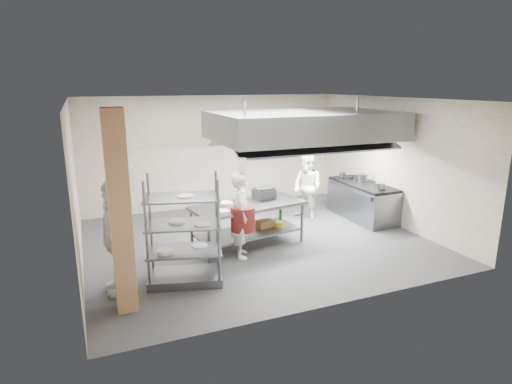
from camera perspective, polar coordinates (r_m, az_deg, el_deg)
name	(u,v)px	position (r m, az deg, el deg)	size (l,w,h in m)	color
floor	(257,241)	(9.31, 0.07, -6.52)	(7.00, 7.00, 0.00)	#3C3C3F
ceiling	(257,99)	(8.70, 0.07, 12.27)	(7.00, 7.00, 0.00)	silver
wall_back	(214,152)	(11.67, -5.60, 5.33)	(7.00, 7.00, 0.00)	gray
wall_left	(75,188)	(8.24, -23.03, 0.46)	(6.00, 6.00, 0.00)	gray
wall_right	(392,161)	(10.70, 17.70, 3.90)	(6.00, 6.00, 0.00)	gray
column	(120,214)	(6.41, -17.67, -2.79)	(0.30, 0.30, 3.00)	tan
exhaust_hood	(304,125)	(9.67, 6.37, 8.83)	(4.00, 2.50, 0.60)	gray
hood_strip_a	(267,142)	(9.31, 1.42, 6.72)	(1.60, 0.12, 0.04)	white
hood_strip_b	(338,138)	(10.16, 10.82, 7.11)	(1.60, 0.12, 0.04)	white
wall_shelf	(277,149)	(12.16, 2.80, 5.75)	(1.50, 0.28, 0.04)	gray
island	(248,225)	(8.90, -1.06, -4.41)	(2.34, 0.98, 0.91)	gray
island_worktop	(248,205)	(8.77, -1.08, -1.78)	(2.34, 0.98, 0.06)	gray
island_undershelf	(248,232)	(8.95, -1.06, -5.35)	(2.15, 0.88, 0.04)	slate
pass_rack	(184,230)	(7.26, -9.63, -5.05)	(1.24, 0.72, 1.86)	slate
cooking_range	(362,202)	(11.06, 13.96, -1.26)	(0.80, 2.00, 0.84)	slate
range_top	(363,184)	(10.95, 14.10, 1.01)	(0.78, 1.96, 0.06)	black
chef_head	(241,215)	(8.25, -2.00, -3.10)	(0.62, 0.40, 1.69)	silver
chef_line	(307,187)	(10.62, 6.84, 0.66)	(0.80, 0.62, 1.64)	silver
chef_plating	(115,237)	(7.18, -18.28, -5.77)	(1.10, 0.46, 1.87)	silver
griddle	(264,194)	(9.14, 1.07, -0.23)	(0.43, 0.33, 0.21)	slate
wicker_basket	(265,224)	(9.17, 1.21, -4.23)	(0.35, 0.24, 0.15)	brown
stockpot	(362,178)	(11.06, 14.00, 1.85)	(0.30, 0.30, 0.20)	gray
plate_stack	(184,249)	(7.38, -9.52, -7.50)	(0.28, 0.28, 0.05)	white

